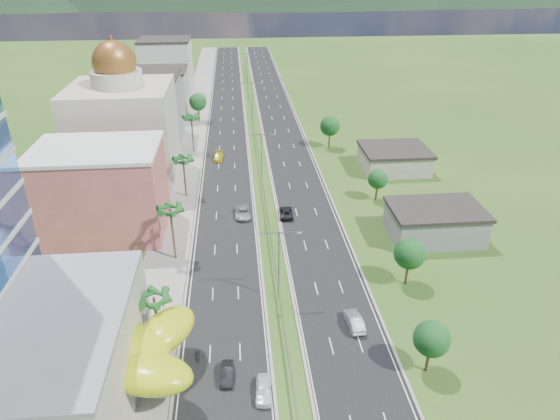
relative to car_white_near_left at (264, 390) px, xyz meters
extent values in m
plane|color=#2D5119|center=(3.20, 6.90, -0.78)|extent=(500.00, 500.00, 0.00)
cube|color=black|center=(-4.30, 96.90, -0.76)|extent=(11.00, 260.00, 0.04)
cube|color=black|center=(10.70, 96.90, -0.76)|extent=(11.00, 260.00, 0.04)
cube|color=gray|center=(-13.80, 96.90, -0.72)|extent=(7.00, 260.00, 0.12)
cube|color=gray|center=(3.20, 78.90, -0.16)|extent=(0.08, 216.00, 0.28)
cube|color=gray|center=(3.20, 180.90, -0.43)|extent=(0.10, 0.12, 0.70)
cylinder|color=gray|center=(3.20, 16.90, 4.72)|extent=(0.20, 0.20, 11.00)
cube|color=gray|center=(1.76, 16.90, 10.02)|extent=(2.88, 0.12, 0.12)
cube|color=gray|center=(4.64, 16.90, 10.02)|extent=(2.88, 0.12, 0.12)
cube|color=silver|center=(0.48, 16.90, 9.92)|extent=(0.60, 0.25, 0.18)
cube|color=silver|center=(5.92, 16.90, 9.92)|extent=(0.60, 0.25, 0.18)
cylinder|color=gray|center=(3.20, 56.90, 4.72)|extent=(0.20, 0.20, 11.00)
cube|color=gray|center=(1.76, 56.90, 10.02)|extent=(2.88, 0.12, 0.12)
cube|color=gray|center=(4.64, 56.90, 10.02)|extent=(2.88, 0.12, 0.12)
cube|color=silver|center=(0.48, 56.90, 9.92)|extent=(0.60, 0.25, 0.18)
cube|color=silver|center=(5.92, 56.90, 9.92)|extent=(0.60, 0.25, 0.18)
cylinder|color=gray|center=(3.20, 101.90, 4.72)|extent=(0.20, 0.20, 11.00)
cube|color=gray|center=(1.76, 101.90, 10.02)|extent=(2.88, 0.12, 0.12)
cube|color=gray|center=(4.64, 101.90, 10.02)|extent=(2.88, 0.12, 0.12)
cube|color=silver|center=(0.48, 101.90, 9.92)|extent=(0.60, 0.25, 0.18)
cube|color=silver|center=(5.92, 101.90, 9.92)|extent=(0.60, 0.25, 0.18)
cylinder|color=gray|center=(3.20, 146.90, 4.72)|extent=(0.20, 0.20, 11.00)
cube|color=gray|center=(1.76, 146.90, 10.02)|extent=(2.88, 0.12, 0.12)
cube|color=gray|center=(4.64, 146.90, 10.02)|extent=(2.88, 0.12, 0.12)
cube|color=silver|center=(0.48, 146.90, 9.92)|extent=(0.60, 0.25, 0.18)
cube|color=silver|center=(5.92, 146.90, 9.92)|extent=(0.60, 0.25, 0.18)
cylinder|color=gray|center=(-20.80, 4.90, 1.22)|extent=(0.50, 0.50, 4.00)
cylinder|color=gray|center=(-13.80, -0.10, 1.22)|extent=(0.50, 0.50, 4.00)
cylinder|color=gray|center=(-17.80, -3.10, 1.22)|extent=(0.50, 0.50, 4.00)
cylinder|color=gray|center=(-11.80, 4.90, 1.22)|extent=(0.50, 0.50, 4.00)
cube|color=#BA524C|center=(-24.80, 38.90, 6.72)|extent=(20.00, 15.00, 15.00)
cube|color=#C0B69F|center=(-24.80, 61.90, 9.22)|extent=(20.00, 20.00, 20.00)
cylinder|color=#C0B69F|center=(-24.80, 61.90, 20.72)|extent=(10.00, 10.00, 3.00)
sphere|color=brown|center=(-24.80, 61.90, 23.72)|extent=(8.40, 8.40, 8.40)
cube|color=gray|center=(-23.80, 86.90, 7.22)|extent=(16.00, 15.00, 16.00)
cube|color=#A49687|center=(-23.80, 108.90, 5.72)|extent=(16.00, 15.00, 13.00)
cube|color=silver|center=(-23.80, 131.90, 8.22)|extent=(16.00, 15.00, 18.00)
cube|color=gray|center=(31.20, 31.90, 1.72)|extent=(15.00, 10.00, 5.00)
cube|color=#A49687|center=(33.20, 61.90, 1.42)|extent=(14.00, 12.00, 4.40)
cylinder|color=#47301C|center=(-12.30, 8.90, 2.97)|extent=(0.36, 0.36, 7.50)
cylinder|color=#47301C|center=(-12.30, 28.90, 3.72)|extent=(0.36, 0.36, 9.00)
cylinder|color=#47301C|center=(-12.30, 51.90, 3.22)|extent=(0.36, 0.36, 8.00)
cylinder|color=#47301C|center=(-12.30, 76.90, 3.62)|extent=(0.36, 0.36, 8.80)
cylinder|color=#47301C|center=(-12.30, 101.90, 1.67)|extent=(0.40, 0.40, 4.90)
sphere|color=#1B5620|center=(-12.30, 101.90, 4.82)|extent=(4.90, 4.90, 4.90)
cylinder|color=#47301C|center=(19.20, 1.90, 1.32)|extent=(0.40, 0.40, 4.20)
sphere|color=#1B5620|center=(19.20, 1.90, 4.02)|extent=(4.20, 4.20, 4.20)
cylinder|color=#47301C|center=(22.20, 18.90, 1.49)|extent=(0.40, 0.40, 4.55)
sphere|color=#1B5620|center=(22.20, 18.90, 4.42)|extent=(4.55, 4.55, 4.55)
cylinder|color=#47301C|center=(25.20, 46.90, 1.14)|extent=(0.40, 0.40, 3.85)
sphere|color=#1B5620|center=(25.20, 46.90, 3.62)|extent=(3.85, 3.85, 3.85)
cylinder|color=#47301C|center=(21.20, 76.90, 1.67)|extent=(0.40, 0.40, 4.90)
sphere|color=#1B5620|center=(21.20, 76.90, 4.82)|extent=(4.90, 4.90, 4.90)
imported|color=white|center=(0.00, 0.00, 0.00)|extent=(2.09, 4.49, 1.49)
imported|color=black|center=(-4.03, 2.85, -0.09)|extent=(1.56, 4.02, 1.30)
imported|color=#96979D|center=(-1.18, 42.21, 0.02)|extent=(2.78, 5.61, 1.53)
imported|color=gold|center=(-6.19, 71.20, 0.02)|extent=(2.33, 5.36, 1.53)
imported|color=#AFB1B7|center=(12.50, 10.35, 0.08)|extent=(2.08, 5.10, 1.64)
imported|color=black|center=(6.78, 41.67, -0.02)|extent=(2.60, 5.32, 1.45)
imported|color=black|center=(-7.34, 6.30, -0.13)|extent=(0.61, 1.92, 1.22)
camera|label=1|loc=(-1.81, -39.55, 42.84)|focal=32.00mm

